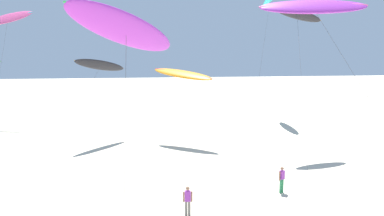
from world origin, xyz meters
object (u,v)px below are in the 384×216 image
(flying_kite_6, at_px, (101,65))
(person_foreground_walker, at_px, (188,200))
(flying_kite_3, at_px, (126,29))
(person_near_left, at_px, (282,179))
(flying_kite_4, at_px, (8,18))
(flying_kite_8, at_px, (313,7))
(flying_kite_2, at_px, (297,14))
(flying_kite_7, at_px, (183,74))

(flying_kite_6, xyz_separation_m, person_foreground_walker, (5.47, -18.59, -6.61))
(flying_kite_3, height_order, person_near_left, flying_kite_3)
(flying_kite_4, relative_size, flying_kite_8, 1.20)
(flying_kite_6, bearing_deg, flying_kite_2, -20.62)
(flying_kite_6, distance_m, flying_kite_7, 8.04)
(flying_kite_2, distance_m, flying_kite_6, 18.77)
(flying_kite_3, relative_size, person_near_left, 6.53)
(flying_kite_2, relative_size, person_near_left, 7.78)
(flying_kite_4, bearing_deg, flying_kite_6, -46.26)
(flying_kite_4, xyz_separation_m, flying_kite_8, (25.09, -28.22, -1.74))
(flying_kite_3, xyz_separation_m, flying_kite_6, (-2.53, 20.36, -1.95))
(flying_kite_8, bearing_deg, flying_kite_2, 69.24)
(flying_kite_8, xyz_separation_m, person_foreground_walker, (-7.96, -2.55, -10.33))
(flying_kite_2, xyz_separation_m, person_foreground_walker, (-11.60, -12.17, -11.04))
(flying_kite_6, bearing_deg, flying_kite_8, -50.05)
(flying_kite_4, height_order, person_near_left, flying_kite_4)
(flying_kite_6, relative_size, flying_kite_7, 1.64)
(flying_kite_2, height_order, flying_kite_4, flying_kite_4)
(flying_kite_3, xyz_separation_m, person_foreground_walker, (2.95, 1.77, -8.56))
(flying_kite_8, relative_size, person_near_left, 7.19)
(flying_kite_3, height_order, flying_kite_6, flying_kite_3)
(person_foreground_walker, bearing_deg, person_near_left, 19.82)
(flying_kite_2, bearing_deg, flying_kite_6, 159.38)
(flying_kite_7, distance_m, person_foreground_walker, 17.65)
(flying_kite_7, bearing_deg, flying_kite_4, 143.69)
(flying_kite_6, xyz_separation_m, flying_kite_7, (7.72, -2.06, -0.83))
(flying_kite_8, bearing_deg, flying_kite_7, 112.21)
(flying_kite_7, bearing_deg, person_foreground_walker, -97.75)
(person_near_left, bearing_deg, flying_kite_2, 61.48)
(flying_kite_3, relative_size, flying_kite_7, 1.44)
(flying_kite_7, relative_size, person_near_left, 4.53)
(flying_kite_2, relative_size, flying_kite_4, 0.90)
(flying_kite_6, bearing_deg, person_foreground_walker, -73.59)
(flying_kite_7, distance_m, person_near_left, 15.91)
(person_near_left, bearing_deg, flying_kite_7, 105.48)
(flying_kite_4, xyz_separation_m, person_near_left, (23.34, -28.53, -12.04))
(person_foreground_walker, bearing_deg, flying_kite_3, -149.03)
(flying_kite_2, bearing_deg, flying_kite_8, -110.76)
(flying_kite_8, relative_size, person_foreground_walker, 7.35)
(flying_kite_7, relative_size, flying_kite_8, 0.63)
(flying_kite_2, height_order, flying_kite_3, flying_kite_2)
(flying_kite_4, relative_size, flying_kite_7, 1.91)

